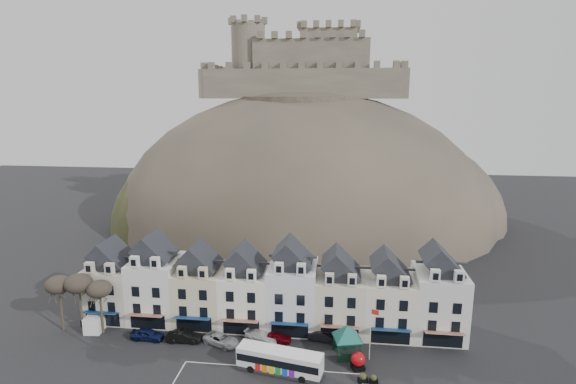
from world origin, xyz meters
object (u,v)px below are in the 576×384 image
object	(u,v)px
bus_shelter	(347,332)
car_black	(184,337)
car_silver	(221,340)
red_buoy	(358,361)
white_van	(98,319)
car_white	(261,336)
car_navy	(147,334)
car_maroon	(277,337)
flagpole	(371,330)
car_charcoal	(324,336)
bus	(280,360)

from	to	relation	value
bus_shelter	car_black	world-z (taller)	bus_shelter
car_black	car_silver	world-z (taller)	car_black
red_buoy	car_black	world-z (taller)	red_buoy
white_van	red_buoy	bearing A→B (deg)	-15.04
red_buoy	car_white	size ratio (longest dim) A/B	0.46
car_navy	car_maroon	bearing A→B (deg)	-83.31
flagpole	car_charcoal	size ratio (longest dim) A/B	1.67
car_black	car_white	size ratio (longest dim) A/B	1.00
car_charcoal	car_white	bearing A→B (deg)	107.06
bus	red_buoy	world-z (taller)	bus
car_navy	car_charcoal	world-z (taller)	car_navy
bus	flagpole	world-z (taller)	flagpole
car_silver	car_maroon	xyz separation A→B (m)	(7.36, 1.47, -0.02)
car_maroon	white_van	bearing A→B (deg)	89.44
red_buoy	car_white	distance (m)	13.81
bus	car_maroon	xyz separation A→B (m)	(-1.32, 6.73, -0.96)
white_van	car_maroon	distance (m)	26.29
bus_shelter	red_buoy	xyz separation A→B (m)	(1.33, -2.70, -2.23)
flagpole	car_white	xyz separation A→B (m)	(-14.48, 2.79, -3.43)
bus_shelter	red_buoy	size ratio (longest dim) A/B	3.04
bus_shelter	car_navy	bearing A→B (deg)	165.08
car_silver	bus	bearing A→B (deg)	-98.10
car_white	car_maroon	distance (m)	2.16
bus_shelter	car_black	xyz separation A→B (m)	(-21.97, 0.73, -2.56)
car_black	car_silver	bearing A→B (deg)	-92.61
white_van	car_black	xyz separation A→B (m)	(13.70, -2.50, -0.40)
car_navy	white_van	bearing A→B (deg)	75.57
red_buoy	white_van	bearing A→B (deg)	170.90
car_navy	car_silver	distance (m)	10.40
bus_shelter	car_silver	size ratio (longest dim) A/B	1.34
car_navy	car_black	size ratio (longest dim) A/B	0.97
white_van	car_black	bearing A→B (deg)	-16.27
car_navy	car_silver	bearing A→B (deg)	-88.04
car_navy	bus_shelter	bearing A→B (deg)	-89.58
bus_shelter	car_charcoal	xyz separation A→B (m)	(-3.06, 3.23, -2.62)
red_buoy	car_charcoal	bearing A→B (deg)	126.59
bus	car_black	world-z (taller)	bus
bus	car_charcoal	bearing A→B (deg)	68.33
car_black	bus_shelter	bearing A→B (deg)	-94.47
car_white	car_maroon	size ratio (longest dim) A/B	1.20
car_black	car_white	xyz separation A→B (m)	(10.40, 1.46, -0.09)
red_buoy	flagpole	xyz separation A→B (m)	(1.57, 2.09, 3.01)
bus_shelter	white_van	xyz separation A→B (m)	(-35.68, 3.23, -2.16)
car_silver	car_maroon	distance (m)	7.50
bus_shelter	red_buoy	world-z (taller)	bus_shelter
bus	car_black	bearing A→B (deg)	170.52
white_van	car_white	distance (m)	24.13
bus_shelter	white_van	size ratio (longest dim) A/B	1.23
bus	red_buoy	size ratio (longest dim) A/B	4.95
car_navy	car_silver	size ratio (longest dim) A/B	0.93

